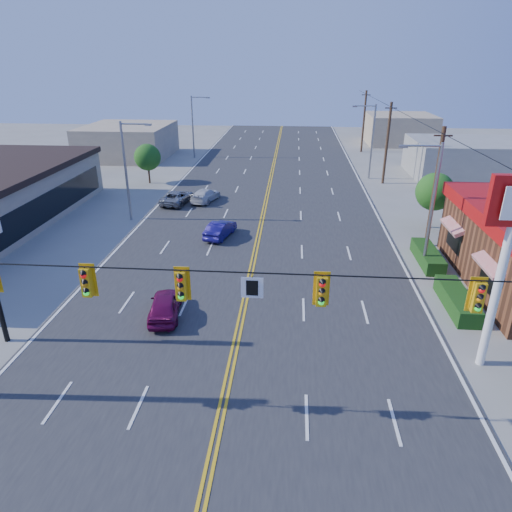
# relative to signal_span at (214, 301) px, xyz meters

# --- Properties ---
(ground) EXTENTS (160.00, 160.00, 0.00)m
(ground) POSITION_rel_signal_span_xyz_m (0.12, 0.00, -4.89)
(ground) COLOR gray
(ground) RESTS_ON ground
(road) EXTENTS (20.00, 120.00, 0.06)m
(road) POSITION_rel_signal_span_xyz_m (0.12, 20.00, -4.86)
(road) COLOR #2D2D30
(road) RESTS_ON ground
(signal_span) EXTENTS (24.32, 0.34, 9.00)m
(signal_span) POSITION_rel_signal_span_xyz_m (0.00, 0.00, 0.00)
(signal_span) COLOR #47301E
(signal_span) RESTS_ON ground
(kfc_pylon) EXTENTS (2.20, 0.36, 8.50)m
(kfc_pylon) POSITION_rel_signal_span_xyz_m (11.12, 4.00, 1.16)
(kfc_pylon) COLOR white
(kfc_pylon) RESTS_ON ground
(streetlight_se) EXTENTS (2.55, 0.25, 8.00)m
(streetlight_se) POSITION_rel_signal_span_xyz_m (10.91, 14.00, -0.37)
(streetlight_se) COLOR gray
(streetlight_se) RESTS_ON ground
(streetlight_ne) EXTENTS (2.55, 0.25, 8.00)m
(streetlight_ne) POSITION_rel_signal_span_xyz_m (10.91, 38.00, -0.37)
(streetlight_ne) COLOR gray
(streetlight_ne) RESTS_ON ground
(streetlight_sw) EXTENTS (2.55, 0.25, 8.00)m
(streetlight_sw) POSITION_rel_signal_span_xyz_m (-10.67, 22.00, -0.37)
(streetlight_sw) COLOR gray
(streetlight_sw) RESTS_ON ground
(streetlight_nw) EXTENTS (2.55, 0.25, 8.00)m
(streetlight_nw) POSITION_rel_signal_span_xyz_m (-10.67, 48.00, -0.37)
(streetlight_nw) COLOR gray
(streetlight_nw) RESTS_ON ground
(utility_pole_near) EXTENTS (0.28, 0.28, 8.40)m
(utility_pole_near) POSITION_rel_signal_span_xyz_m (12.32, 18.00, -0.69)
(utility_pole_near) COLOR #47301E
(utility_pole_near) RESTS_ON ground
(utility_pole_mid) EXTENTS (0.28, 0.28, 8.40)m
(utility_pole_mid) POSITION_rel_signal_span_xyz_m (12.32, 36.00, -0.69)
(utility_pole_mid) COLOR #47301E
(utility_pole_mid) RESTS_ON ground
(utility_pole_far) EXTENTS (0.28, 0.28, 8.40)m
(utility_pole_far) POSITION_rel_signal_span_xyz_m (12.32, 54.00, -0.69)
(utility_pole_far) COLOR #47301E
(utility_pole_far) RESTS_ON ground
(tree_kfc_rear) EXTENTS (2.94, 2.94, 4.41)m
(tree_kfc_rear) POSITION_rel_signal_span_xyz_m (13.62, 22.00, -1.95)
(tree_kfc_rear) COLOR #47301E
(tree_kfc_rear) RESTS_ON ground
(tree_west) EXTENTS (2.80, 2.80, 4.20)m
(tree_west) POSITION_rel_signal_span_xyz_m (-12.88, 34.00, -2.09)
(tree_west) COLOR #47301E
(tree_west) RESTS_ON ground
(bld_east_mid) EXTENTS (12.00, 10.00, 4.00)m
(bld_east_mid) POSITION_rel_signal_span_xyz_m (22.12, 40.00, -2.89)
(bld_east_mid) COLOR gray
(bld_east_mid) RESTS_ON ground
(bld_west_far) EXTENTS (11.00, 12.00, 4.20)m
(bld_west_far) POSITION_rel_signal_span_xyz_m (-19.88, 48.00, -2.79)
(bld_west_far) COLOR tan
(bld_west_far) RESTS_ON ground
(bld_east_far) EXTENTS (10.00, 10.00, 4.40)m
(bld_east_far) POSITION_rel_signal_span_xyz_m (19.12, 62.00, -2.69)
(bld_east_far) COLOR tan
(bld_east_far) RESTS_ON ground
(car_magenta) EXTENTS (2.02, 3.92, 1.27)m
(car_magenta) POSITION_rel_signal_span_xyz_m (-3.85, 6.75, -4.25)
(car_magenta) COLOR maroon
(car_magenta) RESTS_ON ground
(car_blue) EXTENTS (2.14, 3.90, 1.22)m
(car_blue) POSITION_rel_signal_span_xyz_m (-2.74, 18.42, -4.28)
(car_blue) COLOR navy
(car_blue) RESTS_ON ground
(car_white) EXTENTS (2.63, 4.37, 1.18)m
(car_white) POSITION_rel_signal_span_xyz_m (-5.56, 27.56, -4.29)
(car_white) COLOR silver
(car_white) RESTS_ON ground
(car_silver) EXTENTS (2.63, 4.61, 1.21)m
(car_silver) POSITION_rel_signal_span_xyz_m (-8.05, 26.64, -4.28)
(car_silver) COLOR gray
(car_silver) RESTS_ON ground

